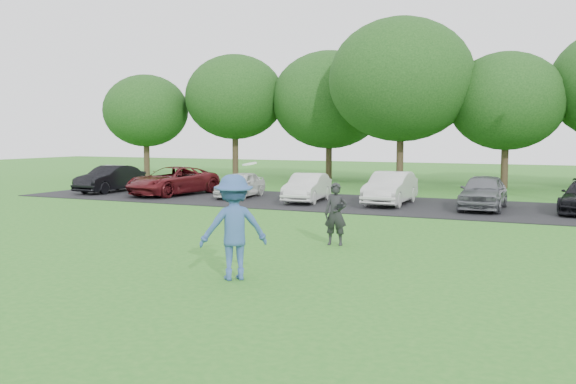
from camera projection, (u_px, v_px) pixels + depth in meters
name	position (u px, v px, depth m)	size (l,w,h in m)	color
ground	(214.00, 271.00, 12.76)	(100.00, 100.00, 0.00)	#277120
parking_lot	(392.00, 205.00, 24.52)	(32.00, 6.50, 0.03)	black
frisbee_player	(234.00, 227.00, 12.00)	(1.45, 1.37, 2.22)	#31508C
camera_bystander	(336.00, 214.00, 15.72)	(0.60, 0.46, 1.54)	black
parked_cars	(424.00, 190.00, 23.78)	(28.74, 5.07, 1.26)	black
tree_row	(475.00, 90.00, 32.27)	(42.39, 9.85, 8.64)	#38281C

